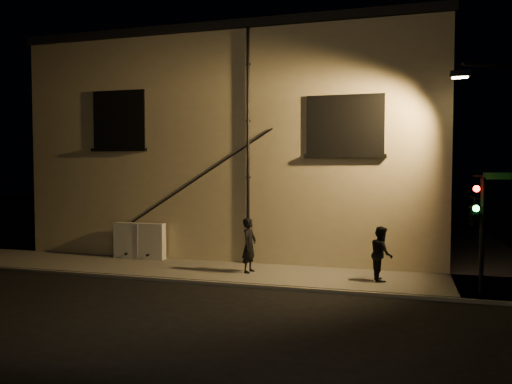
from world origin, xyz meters
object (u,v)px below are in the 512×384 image
(pedestrian_a, at_px, (249,245))
(pedestrian_b, at_px, (381,254))
(traffic_signal, at_px, (475,213))
(utility_cabinet, at_px, (140,241))

(pedestrian_a, bearing_deg, pedestrian_b, -81.23)
(pedestrian_a, height_order, pedestrian_b, pedestrian_a)
(pedestrian_b, bearing_deg, pedestrian_a, 78.58)
(pedestrian_a, relative_size, pedestrian_b, 1.07)
(pedestrian_a, xyz_separation_m, traffic_signal, (6.67, -1.00, 1.33))
(pedestrian_a, xyz_separation_m, pedestrian_b, (4.20, -0.06, -0.06))
(traffic_signal, bearing_deg, pedestrian_a, 171.46)
(utility_cabinet, distance_m, pedestrian_b, 9.02)
(traffic_signal, bearing_deg, utility_cabinet, 168.82)
(utility_cabinet, distance_m, pedestrian_a, 4.88)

